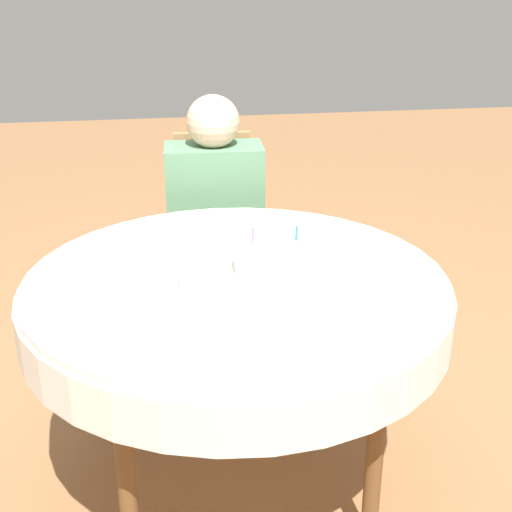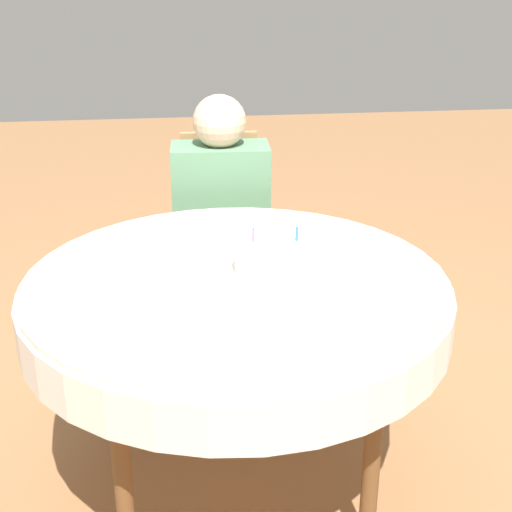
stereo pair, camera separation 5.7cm
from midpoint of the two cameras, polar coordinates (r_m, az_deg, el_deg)
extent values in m
plane|color=#8C603D|center=(2.53, -2.10, -17.62)|extent=(12.00, 12.00, 0.00)
cylinder|color=silver|center=(2.12, -2.39, -1.89)|extent=(1.26, 1.26, 0.02)
cylinder|color=silver|center=(2.15, -2.35, -3.80)|extent=(1.28, 1.28, 0.14)
cylinder|color=brown|center=(2.02, -11.22, -16.54)|extent=(0.05, 0.05, 0.74)
cylinder|color=brown|center=(2.09, 8.73, -14.79)|extent=(0.05, 0.05, 0.74)
cylinder|color=brown|center=(2.60, -10.81, -6.87)|extent=(0.05, 0.05, 0.74)
cylinder|color=brown|center=(2.65, 4.36, -5.83)|extent=(0.05, 0.05, 0.74)
cube|color=#A37A4C|center=(3.06, -3.75, 0.03)|extent=(0.38, 0.38, 0.04)
cube|color=#A37A4C|center=(3.12, -4.00, 5.56)|extent=(0.33, 0.05, 0.48)
cylinder|color=#A37A4C|center=(3.02, -6.43, -5.40)|extent=(0.04, 0.04, 0.44)
cylinder|color=#A37A4C|center=(3.03, -0.58, -5.14)|extent=(0.04, 0.04, 0.44)
cylinder|color=#A37A4C|center=(3.29, -6.44, -2.88)|extent=(0.04, 0.04, 0.44)
cylinder|color=#A37A4C|center=(3.30, -1.09, -2.65)|extent=(0.04, 0.04, 0.44)
cylinder|color=#DBB293|center=(3.00, -5.40, -5.11)|extent=(0.09, 0.09, 0.48)
cylinder|color=#DBB293|center=(3.01, -1.61, -4.94)|extent=(0.09, 0.09, 0.48)
cube|color=#568460|center=(2.97, -3.87, 4.47)|extent=(0.41, 0.24, 0.46)
sphere|color=#DBB293|center=(2.88, -4.04, 10.66)|extent=(0.21, 0.21, 0.21)
cylinder|color=white|center=(2.12, 0.84, -0.12)|extent=(0.25, 0.25, 0.10)
cylinder|color=blue|center=(2.10, 2.49, 1.81)|extent=(0.01, 0.01, 0.04)
cylinder|color=#D166B2|center=(2.09, -1.00, 1.69)|extent=(0.01, 0.01, 0.04)
cylinder|color=silver|center=(2.02, -5.95, -1.55)|extent=(0.07, 0.07, 0.10)
camera|label=1|loc=(0.03, -90.78, -0.33)|focal=50.00mm
camera|label=2|loc=(0.03, 89.22, 0.33)|focal=50.00mm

